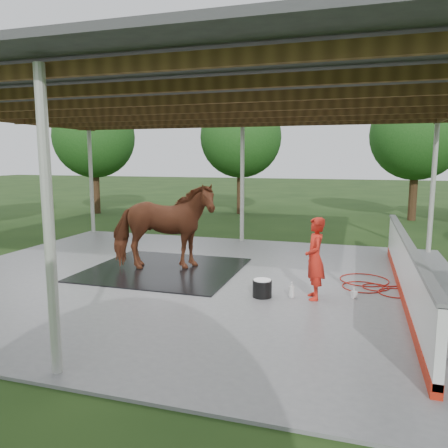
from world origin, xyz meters
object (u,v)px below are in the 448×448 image
(dasher_board, at_px, (405,270))
(handler, at_px, (315,258))
(horse, at_px, (163,227))
(wash_bucket, at_px, (262,288))

(dasher_board, distance_m, handler, 1.87)
(horse, xyz_separation_m, handler, (3.77, -1.15, -0.28))
(horse, bearing_deg, dasher_board, -115.41)
(handler, bearing_deg, wash_bucket, -93.13)
(dasher_board, distance_m, horse, 5.53)
(horse, distance_m, wash_bucket, 3.21)
(dasher_board, bearing_deg, horse, 175.18)
(handler, relative_size, wash_bucket, 4.20)
(dasher_board, height_order, horse, horse)
(horse, relative_size, handler, 1.55)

